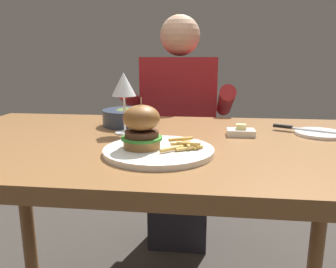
{
  "coord_description": "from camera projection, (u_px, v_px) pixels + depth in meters",
  "views": [
    {
      "loc": [
        0.17,
        -0.93,
        0.97
      ],
      "look_at": [
        0.07,
        -0.12,
        0.78
      ],
      "focal_mm": 35.0,
      "sensor_mm": 36.0,
      "label": 1
    }
  ],
  "objects": [
    {
      "name": "soup_bowl",
      "position": [
        129.0,
        117.0,
        1.17
      ],
      "size": [
        0.18,
        0.18,
        0.06
      ],
      "color": "#2D384C",
      "rests_on": "dining_table"
    },
    {
      "name": "butter_dish",
      "position": [
        241.0,
        132.0,
        1.01
      ],
      "size": [
        0.08,
        0.06,
        0.04
      ],
      "color": "white",
      "rests_on": "dining_table"
    },
    {
      "name": "fries_pile",
      "position": [
        184.0,
        145.0,
        0.82
      ],
      "size": [
        0.1,
        0.1,
        0.02
      ],
      "color": "#E0B251",
      "rests_on": "main_plate"
    },
    {
      "name": "bread_plate",
      "position": [
        320.0,
        133.0,
        1.02
      ],
      "size": [
        0.15,
        0.15,
        0.01
      ],
      "primitive_type": "cylinder",
      "color": "white",
      "rests_on": "dining_table"
    },
    {
      "name": "table_knife",
      "position": [
        303.0,
        129.0,
        1.05
      ],
      "size": [
        0.21,
        0.12,
        0.01
      ],
      "color": "silver",
      "rests_on": "bread_plate"
    },
    {
      "name": "main_plate",
      "position": [
        159.0,
        151.0,
        0.82
      ],
      "size": [
        0.28,
        0.28,
        0.01
      ],
      "primitive_type": "cylinder",
      "color": "white",
      "rests_on": "dining_table"
    },
    {
      "name": "wine_glass",
      "position": [
        124.0,
        86.0,
        1.01
      ],
      "size": [
        0.08,
        0.08,
        0.19
      ],
      "color": "silver",
      "rests_on": "dining_table"
    },
    {
      "name": "dining_table",
      "position": [
        151.0,
        168.0,
        0.99
      ],
      "size": [
        1.38,
        0.79,
        0.74
      ],
      "color": "brown",
      "rests_on": "ground"
    },
    {
      "name": "diner_person",
      "position": [
        179.0,
        141.0,
        1.66
      ],
      "size": [
        0.51,
        0.36,
        1.18
      ],
      "color": "#282833",
      "rests_on": "ground"
    },
    {
      "name": "burger_sandwich",
      "position": [
        142.0,
        127.0,
        0.81
      ],
      "size": [
        0.1,
        0.1,
        0.13
      ],
      "color": "#9E6B38",
      "rests_on": "main_plate"
    }
  ]
}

